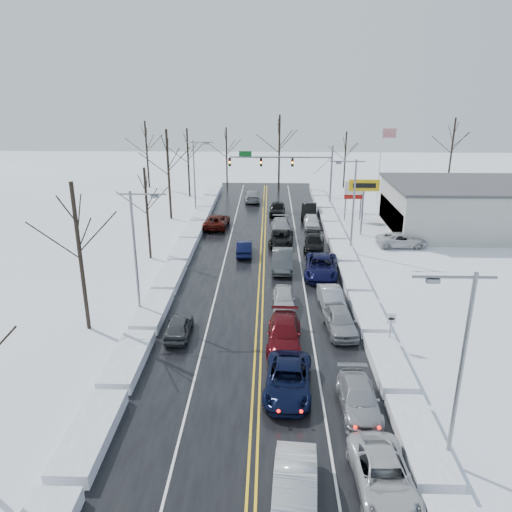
{
  "coord_description": "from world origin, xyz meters",
  "views": [
    {
      "loc": [
        0.62,
        -35.79,
        15.94
      ],
      "look_at": [
        -0.42,
        1.83,
        2.5
      ],
      "focal_mm": 35.0,
      "sensor_mm": 36.0,
      "label": 1
    }
  ],
  "objects_px": {
    "tires_plus_sign": "(364,189)",
    "oncoming_car_0": "(245,255)",
    "traffic_signal_mast": "(292,165)",
    "flagpole": "(381,160)",
    "dealership_building": "(483,207)"
  },
  "relations": [
    {
      "from": "oncoming_car_0",
      "to": "traffic_signal_mast",
      "type": "bearing_deg",
      "value": -106.6
    },
    {
      "from": "oncoming_car_0",
      "to": "flagpole",
      "type": "bearing_deg",
      "value": -130.31
    },
    {
      "from": "traffic_signal_mast",
      "to": "oncoming_car_0",
      "type": "height_order",
      "value": "traffic_signal_mast"
    },
    {
      "from": "oncoming_car_0",
      "to": "tires_plus_sign",
      "type": "bearing_deg",
      "value": -152.21
    },
    {
      "from": "tires_plus_sign",
      "to": "dealership_building",
      "type": "relative_size",
      "value": 0.29
    },
    {
      "from": "tires_plus_sign",
      "to": "flagpole",
      "type": "distance_m",
      "value": 14.79
    },
    {
      "from": "tires_plus_sign",
      "to": "flagpole",
      "type": "relative_size",
      "value": 0.6
    },
    {
      "from": "tires_plus_sign",
      "to": "oncoming_car_0",
      "type": "distance_m",
      "value": 14.84
    },
    {
      "from": "dealership_building",
      "to": "oncoming_car_0",
      "type": "bearing_deg",
      "value": -161.14
    },
    {
      "from": "traffic_signal_mast",
      "to": "dealership_building",
      "type": "relative_size",
      "value": 0.65
    },
    {
      "from": "flagpole",
      "to": "dealership_building",
      "type": "relative_size",
      "value": 0.49
    },
    {
      "from": "traffic_signal_mast",
      "to": "flagpole",
      "type": "height_order",
      "value": "flagpole"
    },
    {
      "from": "flagpole",
      "to": "oncoming_car_0",
      "type": "height_order",
      "value": "flagpole"
    },
    {
      "from": "flagpole",
      "to": "oncoming_car_0",
      "type": "bearing_deg",
      "value": -129.12
    },
    {
      "from": "oncoming_car_0",
      "to": "dealership_building",
      "type": "bearing_deg",
      "value": -162.34
    }
  ]
}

